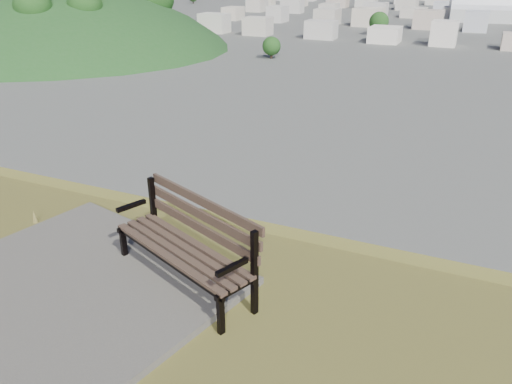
% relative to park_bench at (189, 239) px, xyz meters
% --- Properties ---
extents(park_bench, '(1.95, 1.26, 0.98)m').
position_rel_park_bench_xyz_m(park_bench, '(0.00, 0.00, 0.00)').
color(park_bench, '#443527').
rests_on(park_bench, hilltop_mesa).
extents(arena, '(59.18, 30.23, 24.00)m').
position_rel_park_bench_xyz_m(arena, '(11.72, 296.39, -19.89)').
color(arena, '#B4B4AF').
rests_on(arena, ground).
extents(green_wooded_hill, '(180.56, 144.44, 90.28)m').
position_rel_park_bench_xyz_m(green_wooded_hill, '(-153.69, 137.86, -25.42)').
color(green_wooded_hill, '#1A4018').
rests_on(green_wooded_hill, ground).
extents(city_blocks, '(395.00, 361.00, 7.00)m').
position_rel_park_bench_xyz_m(city_blocks, '(1.20, 391.79, -22.05)').
color(city_blocks, silver).
rests_on(city_blocks, ground).
extents(city_trees, '(406.52, 387.20, 9.98)m').
position_rel_park_bench_xyz_m(city_trees, '(-25.19, 316.35, -20.72)').
color(city_trees, black).
rests_on(city_trees, ground).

